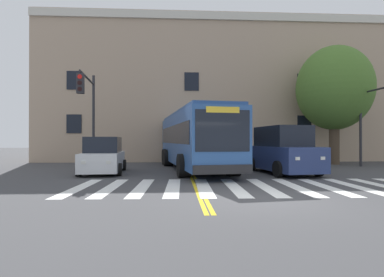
# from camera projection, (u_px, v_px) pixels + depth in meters

# --- Properties ---
(ground_plane) EXTENTS (120.00, 120.00, 0.00)m
(ground_plane) POSITION_uv_depth(u_px,v_px,m) (264.00, 199.00, 8.55)
(ground_plane) COLOR #424244
(crosswalk) EXTENTS (12.72, 4.59, 0.01)m
(crosswalk) POSITION_uv_depth(u_px,v_px,m) (250.00, 187.00, 10.77)
(crosswalk) COLOR white
(crosswalk) RESTS_ON ground
(lane_line_yellow_inner) EXTENTS (0.12, 36.00, 0.01)m
(lane_line_yellow_inner) POSITION_uv_depth(u_px,v_px,m) (184.00, 161.00, 24.65)
(lane_line_yellow_inner) COLOR gold
(lane_line_yellow_inner) RESTS_ON ground
(lane_line_yellow_outer) EXTENTS (0.12, 36.00, 0.01)m
(lane_line_yellow_outer) POSITION_uv_depth(u_px,v_px,m) (186.00, 161.00, 24.65)
(lane_line_yellow_outer) COLOR gold
(lane_line_yellow_outer) RESTS_ON ground
(city_bus) EXTENTS (4.05, 11.61, 3.26)m
(city_bus) POSITION_uv_depth(u_px,v_px,m) (194.00, 139.00, 17.24)
(city_bus) COLOR #2D5699
(city_bus) RESTS_ON ground
(car_white_near_lane) EXTENTS (2.31, 4.27, 1.85)m
(car_white_near_lane) POSITION_uv_depth(u_px,v_px,m) (103.00, 156.00, 15.30)
(car_white_near_lane) COLOR white
(car_white_near_lane) RESTS_ON ground
(car_navy_far_lane) EXTENTS (2.75, 5.10, 2.39)m
(car_navy_far_lane) POSITION_uv_depth(u_px,v_px,m) (282.00, 151.00, 15.20)
(car_navy_far_lane) COLOR navy
(car_navy_far_lane) RESTS_ON ground
(car_silver_behind_bus) EXTENTS (2.07, 4.09, 1.80)m
(car_silver_behind_bus) POSITION_uv_depth(u_px,v_px,m) (196.00, 150.00, 26.44)
(car_silver_behind_bus) COLOR #B7BABF
(car_silver_behind_bus) RESTS_ON ground
(traffic_light_near_corner) EXTENTS (0.42, 3.64, 5.02)m
(traffic_light_near_corner) POSITION_uv_depth(u_px,v_px,m) (378.00, 111.00, 17.77)
(traffic_light_near_corner) COLOR #28282D
(traffic_light_near_corner) RESTS_ON ground
(traffic_light_far_corner) EXTENTS (0.58, 3.76, 5.61)m
(traffic_light_far_corner) POSITION_uv_depth(u_px,v_px,m) (89.00, 103.00, 16.66)
(traffic_light_far_corner) COLOR #28282D
(traffic_light_far_corner) RESTS_ON ground
(street_tree_curbside_large) EXTENTS (7.20, 7.20, 8.27)m
(street_tree_curbside_large) POSITION_uv_depth(u_px,v_px,m) (334.00, 89.00, 20.93)
(street_tree_curbside_large) COLOR #4C3D2D
(street_tree_curbside_large) RESTS_ON ground
(building_facade) EXTENTS (33.14, 6.65, 11.67)m
(building_facade) POSITION_uv_depth(u_px,v_px,m) (240.00, 93.00, 26.42)
(building_facade) COLOR tan
(building_facade) RESTS_ON ground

